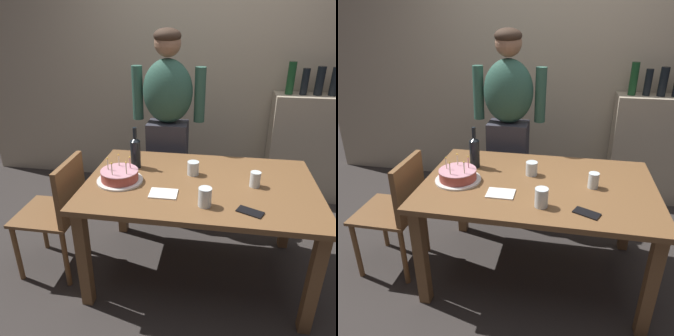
% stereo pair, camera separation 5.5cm
% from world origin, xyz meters
% --- Properties ---
extents(ground_plane, '(10.00, 10.00, 0.00)m').
position_xyz_m(ground_plane, '(0.00, 0.00, 0.00)').
color(ground_plane, '#332D2B').
extents(back_wall, '(5.20, 0.10, 2.60)m').
position_xyz_m(back_wall, '(0.00, 1.55, 1.30)').
color(back_wall, tan).
rests_on(back_wall, ground_plane).
extents(dining_table, '(1.50, 0.96, 0.74)m').
position_xyz_m(dining_table, '(0.00, 0.00, 0.64)').
color(dining_table, brown).
rests_on(dining_table, ground_plane).
extents(birthday_cake, '(0.30, 0.30, 0.16)m').
position_xyz_m(birthday_cake, '(-0.53, -0.07, 0.78)').
color(birthday_cake, white).
rests_on(birthday_cake, dining_table).
extents(water_glass_near, '(0.07, 0.07, 0.10)m').
position_xyz_m(water_glass_near, '(0.35, -0.00, 0.79)').
color(water_glass_near, silver).
rests_on(water_glass_near, dining_table).
extents(water_glass_far, '(0.08, 0.08, 0.09)m').
position_xyz_m(water_glass_far, '(-0.06, 0.11, 0.79)').
color(water_glass_far, silver).
rests_on(water_glass_far, dining_table).
extents(water_glass_side, '(0.08, 0.08, 0.11)m').
position_xyz_m(water_glass_side, '(0.04, -0.29, 0.80)').
color(water_glass_side, silver).
rests_on(water_glass_side, dining_table).
extents(wine_bottle, '(0.07, 0.07, 0.30)m').
position_xyz_m(wine_bottle, '(-0.48, 0.17, 0.86)').
color(wine_bottle, black).
rests_on(wine_bottle, dining_table).
extents(cell_phone, '(0.16, 0.13, 0.01)m').
position_xyz_m(cell_phone, '(0.30, -0.32, 0.74)').
color(cell_phone, black).
rests_on(cell_phone, dining_table).
extents(napkin_stack, '(0.17, 0.13, 0.01)m').
position_xyz_m(napkin_stack, '(-0.21, -0.19, 0.74)').
color(napkin_stack, white).
rests_on(napkin_stack, dining_table).
extents(person_man_bearded, '(0.61, 0.27, 1.66)m').
position_xyz_m(person_man_bearded, '(-0.33, 0.71, 0.87)').
color(person_man_bearded, '#33333D').
rests_on(person_man_bearded, ground_plane).
extents(dining_chair, '(0.42, 0.42, 0.87)m').
position_xyz_m(dining_chair, '(-0.96, -0.11, 0.52)').
color(dining_chair, brown).
rests_on(dining_chair, ground_plane).
extents(shelf_cabinet, '(0.76, 0.30, 1.36)m').
position_xyz_m(shelf_cabinet, '(0.99, 1.33, 0.55)').
color(shelf_cabinet, tan).
rests_on(shelf_cabinet, ground_plane).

